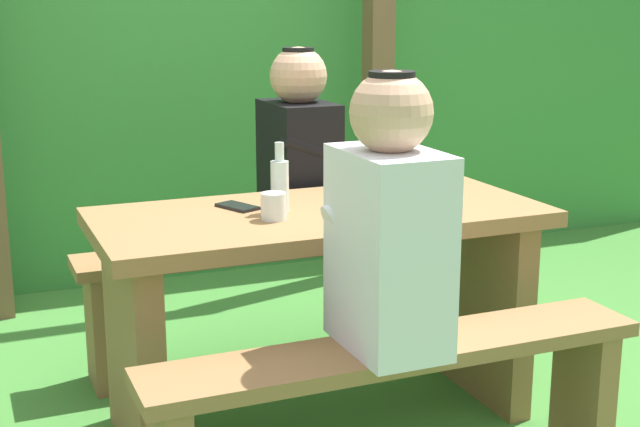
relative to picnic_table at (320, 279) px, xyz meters
name	(u,v)px	position (x,y,z in m)	size (l,w,h in m)	color
ground_plane	(320,419)	(0.00, 0.00, -0.49)	(12.00, 12.00, 0.00)	#3E7E33
hedge_backdrop	(157,75)	(0.00, 2.27, 0.47)	(6.40, 1.09, 1.91)	#368438
pergola_post_right	(378,67)	(0.91, 1.46, 0.54)	(0.12, 0.12, 2.05)	brown
picnic_table	(320,279)	(0.00, 0.00, 0.00)	(1.40, 0.64, 0.71)	olive
bench_near	(398,391)	(0.00, -0.54, -0.16)	(1.40, 0.24, 0.47)	olive
bench_far	(265,277)	(0.00, 0.54, -0.16)	(1.40, 0.24, 0.47)	olive
person_white_shirt	(389,223)	(-0.04, -0.54, 0.31)	(0.25, 0.35, 0.72)	silver
person_black_coat	(299,153)	(0.14, 0.54, 0.31)	(0.25, 0.35, 0.72)	black
drinking_glass	(274,206)	(-0.18, -0.07, 0.27)	(0.08, 0.08, 0.08)	silver
bottle_left	(399,178)	(0.24, -0.07, 0.32)	(0.06, 0.06, 0.24)	silver
bottle_right	(280,184)	(-0.13, 0.02, 0.31)	(0.06, 0.06, 0.22)	silver
cell_phone	(237,207)	(-0.23, 0.12, 0.23)	(0.07, 0.14, 0.01)	black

